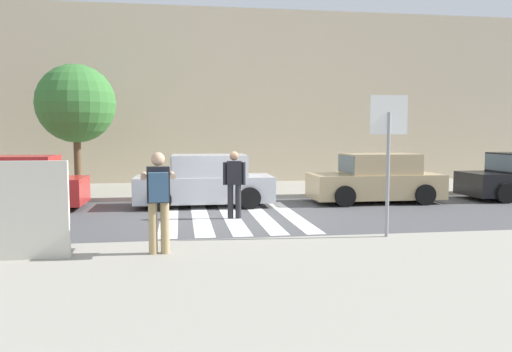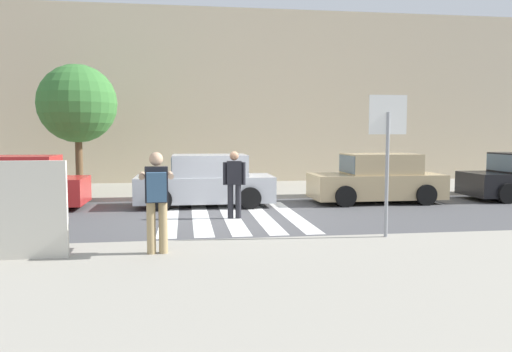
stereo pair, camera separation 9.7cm
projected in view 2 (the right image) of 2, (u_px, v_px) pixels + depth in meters
The scene contains 17 objects.
ground_plane at pixel (232, 218), 12.90m from camera, with size 120.00×120.00×0.00m, color #4C4C4F.
sidewalk_near at pixel (275, 289), 6.78m from camera, with size 60.00×6.00×0.14m, color #9E998C.
sidewalk_far at pixel (217, 190), 18.81m from camera, with size 60.00×4.80×0.14m, color #9E998C.
building_facade_far at pixel (210, 100), 22.85m from camera, with size 56.00×4.00×7.42m, color beige.
crosswalk_stripe_0 at pixel (170, 218), 12.87m from camera, with size 0.44×5.20×0.01m, color silver.
crosswalk_stripe_1 at pixel (201, 217), 12.99m from camera, with size 0.44×5.20×0.01m, color silver.
crosswalk_stripe_2 at pixel (231, 217), 13.10m from camera, with size 0.44×5.20×0.01m, color silver.
crosswalk_stripe_3 at pixel (261, 216), 13.21m from camera, with size 0.44×5.20×0.01m, color silver.
crosswalk_stripe_4 at pixel (291, 215), 13.33m from camera, with size 0.44×5.20×0.01m, color silver.
stop_sign at pixel (388, 134), 9.70m from camera, with size 0.76×0.08×2.78m.
photographer_with_backpack at pixel (157, 194), 8.38m from camera, with size 0.61×0.87×1.72m.
pedestrian_crossing at pixel (234, 181), 12.75m from camera, with size 0.58×0.28×1.72m.
parked_car_red at pixel (13, 185), 14.25m from camera, with size 4.10×1.92×1.55m.
parked_car_silver at pixel (206, 182), 15.03m from camera, with size 4.10×1.92×1.55m.
parked_car_tan at pixel (377, 180), 15.79m from camera, with size 4.10×1.92×1.55m.
street_tree_west at pixel (77, 104), 16.78m from camera, with size 2.63×2.63×4.37m.
advertising_board at pixel (32, 210), 8.08m from camera, with size 1.10×0.11×1.60m.
Camera 2 is at (-1.19, -12.72, 2.17)m, focal length 35.00 mm.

